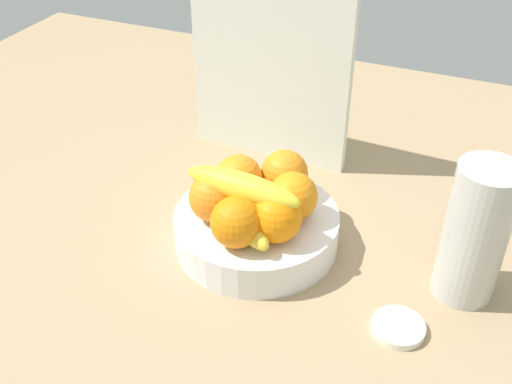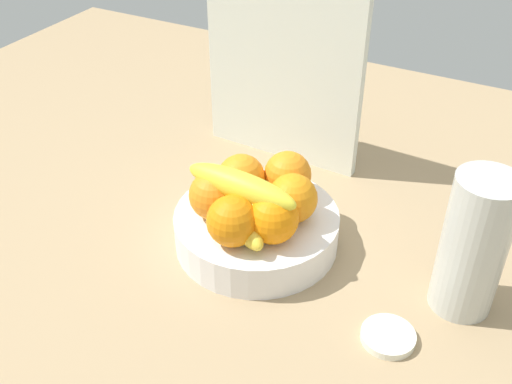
{
  "view_description": "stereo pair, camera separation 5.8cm",
  "coord_description": "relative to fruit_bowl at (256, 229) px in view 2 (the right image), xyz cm",
  "views": [
    {
      "loc": [
        26.69,
        -63.23,
        58.23
      ],
      "look_at": [
        0.01,
        -0.19,
        9.24
      ],
      "focal_mm": 42.69,
      "sensor_mm": 36.0,
      "label": 1
    },
    {
      "loc": [
        31.96,
        -60.73,
        58.23
      ],
      "look_at": [
        0.01,
        -0.19,
        9.24
      ],
      "focal_mm": 42.69,
      "sensor_mm": 36.0,
      "label": 2
    }
  ],
  "objects": [
    {
      "name": "ground_plane",
      "position": [
        -0.01,
        0.19,
        -4.12
      ],
      "size": [
        180.0,
        140.0,
        3.0
      ],
      "primitive_type": "cube",
      "color": "tan"
    },
    {
      "name": "fruit_bowl",
      "position": [
        0.0,
        0.0,
        0.0
      ],
      "size": [
        23.71,
        23.71,
        5.24
      ],
      "primitive_type": "cylinder",
      "color": "white",
      "rests_on": "ground_plane"
    },
    {
      "name": "orange_front_left",
      "position": [
        1.72,
        6.61,
        6.12
      ],
      "size": [
        6.99,
        6.99,
        6.99
      ],
      "primitive_type": "sphere",
      "color": "orange",
      "rests_on": "fruit_bowl"
    },
    {
      "name": "orange_front_right",
      "position": [
        -3.89,
        2.79,
        6.12
      ],
      "size": [
        6.99,
        6.99,
        6.99
      ],
      "primitive_type": "sphere",
      "color": "orange",
      "rests_on": "fruit_bowl"
    },
    {
      "name": "orange_center",
      "position": [
        -5.17,
        -2.81,
        6.12
      ],
      "size": [
        6.99,
        6.99,
        6.99
      ],
      "primitive_type": "sphere",
      "color": "orange",
      "rests_on": "fruit_bowl"
    },
    {
      "name": "orange_back_left",
      "position": [
        -0.42,
        -6.59,
        6.12
      ],
      "size": [
        6.99,
        6.99,
        6.99
      ],
      "primitive_type": "sphere",
      "color": "orange",
      "rests_on": "fruit_bowl"
    },
    {
      "name": "orange_back_right",
      "position": [
        4.4,
        -3.59,
        6.12
      ],
      "size": [
        6.99,
        6.99,
        6.99
      ],
      "primitive_type": "sphere",
      "color": "orange",
      "rests_on": "fruit_bowl"
    },
    {
      "name": "orange_top_stack",
      "position": [
        4.84,
        1.65,
        6.12
      ],
      "size": [
        6.99,
        6.99,
        6.99
      ],
      "primitive_type": "sphere",
      "color": "orange",
      "rests_on": "fruit_bowl"
    },
    {
      "name": "banana_bunch",
      "position": [
        -1.32,
        -2.82,
        6.82
      ],
      "size": [
        17.96,
        13.76,
        8.4
      ],
      "color": "yellow",
      "rests_on": "fruit_bowl"
    },
    {
      "name": "cutting_board",
      "position": [
        -7.75,
        24.25,
        15.38
      ],
      "size": [
        28.05,
        2.88,
        36.0
      ],
      "primitive_type": "cube",
      "rotation": [
        0.0,
        0.0,
        -0.04
      ],
      "color": "white",
      "rests_on": "ground_plane"
    },
    {
      "name": "thermos_tumbler",
      "position": [
        29.07,
        1.84,
        7.15
      ],
      "size": [
        8.01,
        8.01,
        19.54
      ],
      "primitive_type": "cylinder",
      "color": "beige",
      "rests_on": "ground_plane"
    },
    {
      "name": "jar_lid",
      "position": [
        22.82,
        -8.57,
        -2.1
      ],
      "size": [
        6.74,
        6.74,
        1.04
      ],
      "primitive_type": "cylinder",
      "color": "white",
      "rests_on": "ground_plane"
    }
  ]
}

